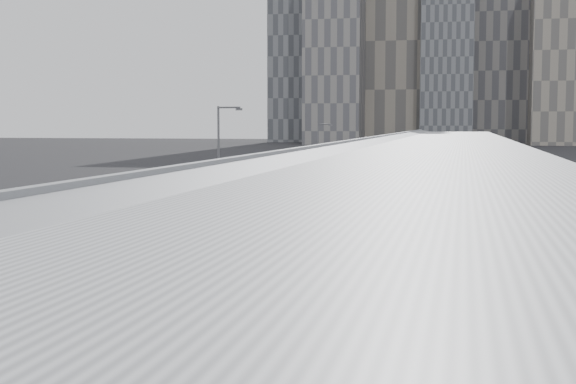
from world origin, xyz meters
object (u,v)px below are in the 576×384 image
(bus_5, at_px, (352,183))
(suv, at_px, (351,164))
(bus_3, at_px, (296,211))
(street_lamp_near, at_px, (221,159))
(bus_9, at_px, (390,161))
(bus_1, at_px, (195,270))
(bus_2, at_px, (262,230))
(street_lamp_far, at_px, (320,148))
(bus_4, at_px, (332,194))
(bus_8, at_px, (384,165))
(bus_7, at_px, (374,168))
(shipping_container, at_px, (326,167))
(bus_6, at_px, (367,176))

(bus_5, relative_size, suv, 2.10)
(bus_3, bearing_deg, street_lamp_near, 167.47)
(bus_9, bearing_deg, bus_1, -83.98)
(bus_2, xyz_separation_m, street_lamp_far, (-7.16, 60.91, 3.29))
(bus_1, distance_m, street_lamp_near, 27.60)
(street_lamp_near, bearing_deg, bus_5, 76.77)
(bus_5, distance_m, bus_9, 55.65)
(bus_4, relative_size, bus_5, 1.02)
(bus_9, bearing_deg, bus_2, -84.20)
(bus_1, height_order, bus_8, bus_1)
(bus_7, relative_size, bus_9, 1.11)
(bus_1, bearing_deg, bus_4, 86.51)
(bus_3, bearing_deg, bus_4, 84.05)
(bus_3, xyz_separation_m, bus_9, (-0.30, 84.79, -0.12))
(bus_1, height_order, shipping_container, bus_1)
(bus_2, distance_m, suv, 95.46)
(bus_7, relative_size, street_lamp_far, 1.65)
(bus_3, xyz_separation_m, shipping_container, (-8.52, 64.42, -0.25))
(shipping_container, bearing_deg, bus_8, 15.93)
(bus_2, height_order, bus_5, bus_5)
(bus_5, distance_m, bus_6, 15.32)
(bus_6, xyz_separation_m, bus_9, (-0.53, 40.33, 0.02))
(bus_4, distance_m, bus_7, 44.07)
(street_lamp_near, height_order, suv, street_lamp_near)
(bus_1, distance_m, bus_7, 84.15)
(bus_1, relative_size, bus_5, 0.99)
(bus_7, height_order, street_lamp_near, street_lamp_near)
(bus_4, relative_size, shipping_container, 2.44)
(bus_5, relative_size, bus_9, 1.07)
(bus_1, xyz_separation_m, street_lamp_near, (-6.90, 26.43, 3.93))
(bus_2, bearing_deg, street_lamp_far, 94.20)
(bus_8, bearing_deg, bus_7, -91.02)
(bus_7, bearing_deg, bus_4, -85.25)
(bus_1, relative_size, shipping_container, 2.38)
(bus_3, height_order, bus_6, bus_3)
(bus_5, distance_m, bus_8, 42.11)
(bus_5, bearing_deg, street_lamp_near, -104.06)
(bus_8, relative_size, street_lamp_near, 1.26)
(bus_3, distance_m, street_lamp_far, 50.43)
(bus_1, relative_size, bus_8, 1.08)
(street_lamp_far, bearing_deg, bus_3, -81.97)
(bus_4, xyz_separation_m, shipping_container, (-9.03, 49.82, -0.27))
(street_lamp_near, bearing_deg, street_lamp_far, 90.88)
(bus_5, xyz_separation_m, bus_8, (-0.52, 42.10, -0.12))
(street_lamp_near, xyz_separation_m, street_lamp_far, (-0.75, 48.89, -0.71))
(bus_8, relative_size, suv, 1.94)
(bus_2, xyz_separation_m, bus_3, (-0.13, 11.07, 0.08))
(bus_9, xyz_separation_m, street_lamp_near, (-5.98, -83.84, 4.03))
(bus_7, relative_size, street_lamp_near, 1.42)
(bus_2, relative_size, bus_3, 0.95)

